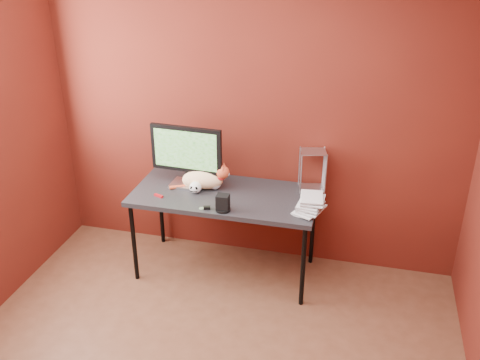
% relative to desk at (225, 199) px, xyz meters
% --- Properties ---
extents(room, '(3.52, 3.52, 2.61)m').
position_rel_desk_xyz_m(room, '(0.15, -1.37, 0.75)').
color(room, '#57301E').
rests_on(room, ground).
extents(desk, '(1.50, 0.70, 0.75)m').
position_rel_desk_xyz_m(desk, '(0.00, 0.00, 0.00)').
color(desk, black).
rests_on(desk, ground).
extents(monitor, '(0.60, 0.21, 0.52)m').
position_rel_desk_xyz_m(monitor, '(-0.34, 0.06, 0.34)').
color(monitor, '#ACACB1').
rests_on(monitor, desk).
extents(cat, '(0.49, 0.21, 0.23)m').
position_rel_desk_xyz_m(cat, '(-0.20, 0.06, 0.13)').
color(cat, orange).
rests_on(cat, desk).
extents(skull_mug, '(0.10, 0.10, 0.10)m').
position_rel_desk_xyz_m(skull_mug, '(-0.23, -0.05, 0.10)').
color(skull_mug, white).
rests_on(skull_mug, desk).
extents(speaker, '(0.12, 0.12, 0.13)m').
position_rel_desk_xyz_m(speaker, '(0.06, -0.28, 0.11)').
color(speaker, black).
rests_on(speaker, desk).
extents(book_stack, '(0.24, 0.27, 1.35)m').
position_rel_desk_xyz_m(book_stack, '(0.63, -0.11, 0.73)').
color(book_stack, beige).
rests_on(book_stack, desk).
extents(wire_rack, '(0.23, 0.20, 0.34)m').
position_rel_desk_xyz_m(wire_rack, '(0.67, 0.25, 0.22)').
color(wire_rack, '#ACACB1').
rests_on(wire_rack, desk).
extents(pocket_knife, '(0.08, 0.05, 0.02)m').
position_rel_desk_xyz_m(pocket_knife, '(-0.50, -0.18, 0.06)').
color(pocket_knife, '#9C0C11').
rests_on(pocket_knife, desk).
extents(black_gadget, '(0.06, 0.04, 0.02)m').
position_rel_desk_xyz_m(black_gadget, '(-0.06, -0.29, 0.06)').
color(black_gadget, black).
rests_on(black_gadget, desk).
extents(washer, '(0.04, 0.04, 0.00)m').
position_rel_desk_xyz_m(washer, '(-0.11, -0.29, 0.05)').
color(washer, '#ACACB1').
rests_on(washer, desk).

